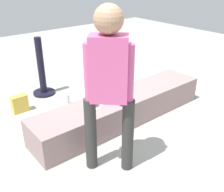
% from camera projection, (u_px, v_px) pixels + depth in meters
% --- Properties ---
extents(ground_plane, '(12.00, 12.00, 0.00)m').
position_uv_depth(ground_plane, '(122.00, 120.00, 3.70)').
color(ground_plane, '#9EA097').
extents(concrete_ledge, '(2.62, 0.54, 0.37)m').
position_uv_depth(concrete_ledge, '(123.00, 108.00, 3.62)').
color(concrete_ledge, gray).
rests_on(concrete_ledge, ground_plane).
extents(child_seated, '(0.28, 0.32, 0.48)m').
position_uv_depth(child_seated, '(115.00, 84.00, 3.38)').
color(child_seated, '#1D2E45').
rests_on(child_seated, concrete_ledge).
extents(adult_standing, '(0.40, 0.38, 1.67)m').
position_uv_depth(adult_standing, '(109.00, 80.00, 2.40)').
color(adult_standing, '#30302E').
rests_on(adult_standing, ground_plane).
extents(cake_plate, '(0.22, 0.22, 0.07)m').
position_uv_depth(cake_plate, '(94.00, 105.00, 3.25)').
color(cake_plate, white).
rests_on(cake_plate, concrete_ledge).
extents(gift_bag, '(0.23, 0.12, 0.30)m').
position_uv_depth(gift_bag, '(20.00, 104.00, 3.86)').
color(gift_bag, gold).
rests_on(gift_bag, ground_plane).
extents(railing_post, '(0.36, 0.36, 0.96)m').
position_uv_depth(railing_post, '(42.00, 74.00, 4.31)').
color(railing_post, black).
rests_on(railing_post, ground_plane).
extents(water_bottle_near_gift, '(0.06, 0.06, 0.21)m').
position_uv_depth(water_bottle_near_gift, '(67.00, 99.00, 4.08)').
color(water_bottle_near_gift, silver).
rests_on(water_bottle_near_gift, ground_plane).
extents(cake_box_white, '(0.34, 0.39, 0.15)m').
position_uv_depth(cake_box_white, '(142.00, 90.00, 4.43)').
color(cake_box_white, white).
rests_on(cake_box_white, ground_plane).
extents(handbag_black_leather, '(0.28, 0.13, 0.36)m').
position_uv_depth(handbag_black_leather, '(102.00, 95.00, 4.13)').
color(handbag_black_leather, black).
rests_on(handbag_black_leather, ground_plane).
extents(handbag_brown_canvas, '(0.26, 0.12, 0.30)m').
position_uv_depth(handbag_brown_canvas, '(108.00, 82.00, 4.64)').
color(handbag_brown_canvas, brown).
rests_on(handbag_brown_canvas, ground_plane).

